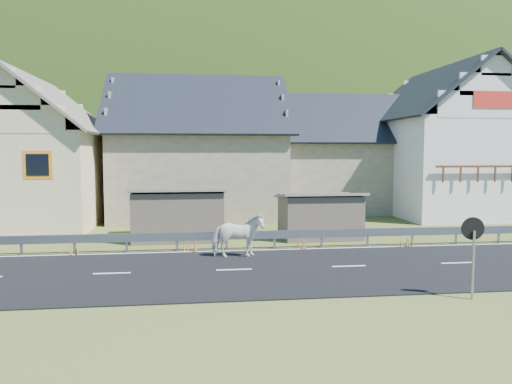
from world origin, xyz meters
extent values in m
plane|color=#3F4D1E|center=(0.00, 0.00, 0.00)|extent=(160.00, 160.00, 0.00)
cube|color=black|center=(0.00, 0.00, 0.02)|extent=(60.00, 7.00, 0.04)
cube|color=silver|center=(0.00, 0.00, 0.04)|extent=(60.00, 6.60, 0.01)
cube|color=#93969B|center=(0.00, 3.68, 0.58)|extent=(28.00, 0.08, 0.34)
cube|color=#93969B|center=(-8.00, 3.70, 0.35)|extent=(0.10, 0.06, 0.70)
cube|color=#93969B|center=(-6.00, 3.70, 0.35)|extent=(0.10, 0.06, 0.70)
cube|color=#93969B|center=(-4.00, 3.70, 0.35)|extent=(0.10, 0.06, 0.70)
cube|color=#93969B|center=(-2.00, 3.70, 0.35)|extent=(0.10, 0.06, 0.70)
cube|color=#93969B|center=(0.00, 3.70, 0.35)|extent=(0.10, 0.06, 0.70)
cube|color=#93969B|center=(2.00, 3.70, 0.35)|extent=(0.10, 0.06, 0.70)
cube|color=#93969B|center=(4.00, 3.70, 0.35)|extent=(0.10, 0.06, 0.70)
cube|color=#93969B|center=(6.00, 3.70, 0.35)|extent=(0.10, 0.06, 0.70)
cube|color=#93969B|center=(8.00, 3.70, 0.35)|extent=(0.10, 0.06, 0.70)
cube|color=#93969B|center=(10.00, 3.70, 0.35)|extent=(0.10, 0.06, 0.70)
cube|color=#93969B|center=(12.00, 3.70, 0.35)|extent=(0.10, 0.06, 0.70)
cube|color=#6A5C4D|center=(-2.00, 6.50, 1.10)|extent=(4.30, 3.30, 2.40)
cube|color=#6A5C4D|center=(4.50, 6.00, 1.00)|extent=(3.80, 2.90, 2.20)
cube|color=beige|center=(-10.00, 12.00, 2.50)|extent=(7.00, 9.00, 5.00)
cube|color=orange|center=(-8.40, 7.50, 3.40)|extent=(1.30, 0.12, 1.30)
cube|color=tan|center=(-12.00, 13.50, 6.56)|extent=(0.70, 0.70, 2.40)
cube|color=tan|center=(-1.00, 15.00, 2.50)|extent=(10.00, 9.00, 5.00)
cube|color=tan|center=(9.00, 17.00, 2.30)|extent=(9.00, 8.00, 4.60)
cube|color=silver|center=(15.00, 14.00, 3.00)|extent=(8.00, 10.00, 6.00)
cube|color=red|center=(15.00, 8.97, 6.80)|extent=(2.60, 0.06, 0.90)
cube|color=#56311D|center=(15.00, 8.75, 3.20)|extent=(6.80, 0.12, 0.12)
ellipsoid|color=#1C330F|center=(5.00, 180.00, -20.00)|extent=(440.00, 280.00, 260.00)
imported|color=white|center=(0.31, 1.98, 0.86)|extent=(0.92, 1.96, 1.64)
cylinder|color=#93969B|center=(6.16, -4.05, 0.94)|extent=(0.08, 0.08, 1.89)
cylinder|color=black|center=(6.16, -3.97, 1.93)|extent=(0.62, 0.12, 0.62)
cylinder|color=white|center=(6.16, -3.94, 1.93)|extent=(0.53, 0.09, 0.53)
camera|label=1|loc=(-1.36, -16.48, 4.02)|focal=35.00mm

